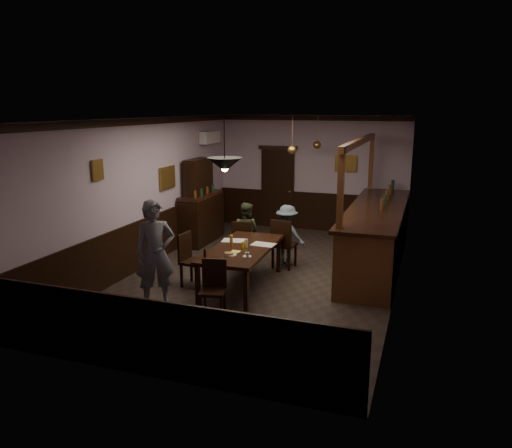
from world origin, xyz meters
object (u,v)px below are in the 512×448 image
at_px(chair_far_left, 242,241).
at_px(sideboard, 201,209).
at_px(chair_near, 213,286).
at_px(person_standing, 155,254).
at_px(pendant_brass_far, 317,145).
at_px(dining_table, 242,251).
at_px(coffee_cup, 247,255).
at_px(chair_far_right, 283,242).
at_px(pendant_iron, 225,165).
at_px(chair_side, 190,257).
at_px(person_seated_right, 287,235).
at_px(bar_counter, 376,235).
at_px(person_seated_left, 246,232).
at_px(pendant_brass_mid, 292,150).
at_px(soda_can, 244,245).

distance_m(chair_far_left, sideboard, 2.10).
xyz_separation_m(chair_near, person_standing, (-1.04, 0.04, 0.40)).
height_order(sideboard, pendant_brass_far, pendant_brass_far).
bearing_deg(dining_table, coffee_cup, -60.74).
relative_size(dining_table, chair_near, 2.49).
bearing_deg(chair_far_left, dining_table, 97.55).
distance_m(chair_far_right, person_standing, 2.94).
bearing_deg(chair_far_right, pendant_iron, 85.65).
bearing_deg(chair_far_right, chair_side, 54.42).
bearing_deg(sideboard, pendant_brass_far, 28.26).
relative_size(chair_far_left, person_seated_right, 0.74).
bearing_deg(chair_far_right, dining_table, 78.53).
height_order(chair_far_right, bar_counter, bar_counter).
bearing_deg(dining_table, pendant_iron, -88.15).
xyz_separation_m(person_seated_left, pendant_iron, (0.53, -2.33, 1.69)).
relative_size(chair_near, chair_side, 0.91).
height_order(person_seated_right, pendant_brass_far, pendant_brass_far).
height_order(person_seated_left, coffee_cup, person_seated_left).
bearing_deg(chair_side, coffee_cup, -99.69).
bearing_deg(sideboard, pendant_iron, -58.66).
bearing_deg(pendant_iron, pendant_brass_mid, 85.81).
distance_m(bar_counter, pendant_brass_far, 3.02).
xyz_separation_m(person_seated_left, bar_counter, (2.65, 0.54, 0.02)).
bearing_deg(dining_table, sideboard, 128.15).
bearing_deg(chair_side, chair_far_left, -11.61).
height_order(person_standing, bar_counter, bar_counter).
xyz_separation_m(person_standing, pendant_brass_far, (1.47, 5.25, 1.41)).
distance_m(chair_far_left, bar_counter, 2.76).
height_order(chair_far_right, chair_near, chair_far_right).
bearing_deg(person_seated_right, dining_table, 88.25).
bearing_deg(sideboard, person_standing, -75.01).
height_order(chair_far_left, chair_side, chair_side).
xyz_separation_m(coffee_cup, pendant_iron, (-0.28, -0.25, 1.52)).
bearing_deg(pendant_brass_mid, coffee_cup, -89.08).
height_order(dining_table, sideboard, sideboard).
bearing_deg(dining_table, person_seated_left, 108.04).
bearing_deg(coffee_cup, pendant_brass_mid, 89.07).
bearing_deg(chair_near, person_seated_right, 69.52).
height_order(coffee_cup, sideboard, sideboard).
xyz_separation_m(sideboard, bar_counter, (4.20, -0.53, -0.15)).
bearing_deg(soda_can, chair_near, -91.43).
bearing_deg(person_seated_right, chair_far_right, 102.18).
height_order(chair_far_left, sideboard, sideboard).
height_order(chair_far_left, person_seated_right, person_seated_right).
bearing_deg(chair_side, sideboard, 26.93).
bearing_deg(chair_near, sideboard, 104.68).
xyz_separation_m(chair_far_right, person_seated_left, (-0.90, 0.25, 0.07)).
relative_size(chair_side, pendant_brass_far, 1.21).
bearing_deg(person_seated_left, chair_side, 84.30).
height_order(chair_far_right, person_seated_right, person_seated_right).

